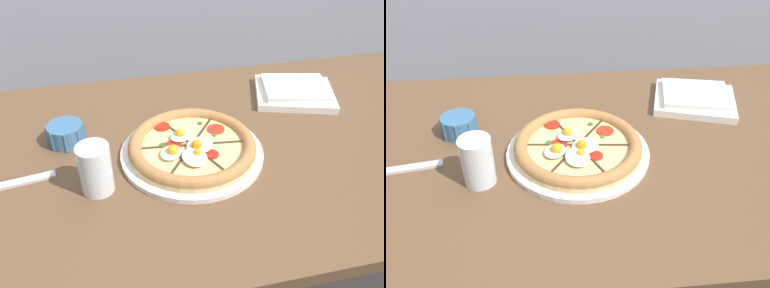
# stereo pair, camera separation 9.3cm
# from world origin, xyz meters

# --- Properties ---
(dining_table) EXTENTS (1.53, 0.79, 0.75)m
(dining_table) POSITION_xyz_m (0.00, 0.00, 0.65)
(dining_table) COLOR brown
(dining_table) RESTS_ON ground_plane
(pizza) EXTENTS (0.33, 0.33, 0.06)m
(pizza) POSITION_xyz_m (-0.08, -0.03, 0.77)
(pizza) COLOR white
(pizza) RESTS_ON dining_table
(ramekin_bowl) EXTENTS (0.09, 0.09, 0.05)m
(ramekin_bowl) POSITION_xyz_m (-0.37, 0.09, 0.77)
(ramekin_bowl) COLOR teal
(ramekin_bowl) RESTS_ON dining_table
(napkin_folded) EXTENTS (0.26, 0.24, 0.04)m
(napkin_folded) POSITION_xyz_m (0.26, 0.17, 0.76)
(napkin_folded) COLOR white
(napkin_folded) RESTS_ON dining_table
(water_glass) EXTENTS (0.07, 0.07, 0.11)m
(water_glass) POSITION_xyz_m (-0.30, -0.10, 0.79)
(water_glass) COLOR white
(water_glass) RESTS_ON dining_table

